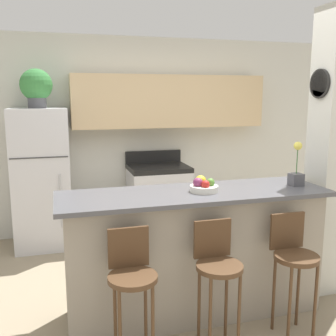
{
  "coord_description": "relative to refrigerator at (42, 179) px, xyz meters",
  "views": [
    {
      "loc": [
        -1.04,
        -2.88,
        1.8
      ],
      "look_at": [
        0.0,
        0.79,
        1.09
      ],
      "focal_mm": 42.0,
      "sensor_mm": 36.0,
      "label": 1
    }
  ],
  "objects": [
    {
      "name": "ground_plane",
      "position": [
        1.24,
        -1.92,
        -0.83
      ],
      "size": [
        14.0,
        14.0,
        0.0
      ],
      "primitive_type": "plane",
      "color": "gray"
    },
    {
      "name": "stove_range",
      "position": [
        1.44,
        0.02,
        -0.37
      ],
      "size": [
        0.76,
        0.61,
        1.07
      ],
      "color": "silver",
      "rests_on": "ground_plane"
    },
    {
      "name": "refrigerator",
      "position": [
        0.0,
        0.0,
        0.0
      ],
      "size": [
        0.65,
        0.65,
        1.66
      ],
      "color": "silver",
      "rests_on": "ground_plane"
    },
    {
      "name": "orchid_vase",
      "position": [
        2.14,
        -1.95,
        0.33
      ],
      "size": [
        0.1,
        0.1,
        0.38
      ],
      "color": "#4C4C51",
      "rests_on": "counter_bar"
    },
    {
      "name": "bar_stool_right",
      "position": [
        1.85,
        -2.4,
        -0.22
      ],
      "size": [
        0.33,
        0.33,
        0.92
      ],
      "color": "#4C331E",
      "rests_on": "ground_plane"
    },
    {
      "name": "bar_stool_left",
      "position": [
        0.63,
        -2.4,
        -0.22
      ],
      "size": [
        0.33,
        0.33,
        0.92
      ],
      "color": "#4C331E",
      "rests_on": "ground_plane"
    },
    {
      "name": "wall_back",
      "position": [
        1.39,
        0.3,
        0.62
      ],
      "size": [
        5.6,
        0.38,
        2.55
      ],
      "color": "silver",
      "rests_on": "ground_plane"
    },
    {
      "name": "trash_bin",
      "position": [
        0.55,
        -0.21,
        -0.64
      ],
      "size": [
        0.28,
        0.28,
        0.38
      ],
      "color": "#59595B",
      "rests_on": "ground_plane"
    },
    {
      "name": "counter_bar",
      "position": [
        1.24,
        -1.92,
        -0.3
      ],
      "size": [
        2.18,
        0.67,
        1.04
      ],
      "color": "gray",
      "rests_on": "ground_plane"
    },
    {
      "name": "pillar_right",
      "position": [
        2.59,
        -1.84,
        0.45
      ],
      "size": [
        0.38,
        0.32,
        2.55
      ],
      "color": "silver",
      "rests_on": "ground_plane"
    },
    {
      "name": "bar_stool_mid",
      "position": [
        1.24,
        -2.4,
        -0.22
      ],
      "size": [
        0.33,
        0.33,
        0.92
      ],
      "color": "#4C331E",
      "rests_on": "ground_plane"
    },
    {
      "name": "potted_plant_on_fridge",
      "position": [
        -0.0,
        0.0,
        1.07
      ],
      "size": [
        0.36,
        0.36,
        0.44
      ],
      "color": "#4C4C51",
      "rests_on": "refrigerator"
    },
    {
      "name": "fruit_bowl",
      "position": [
        1.3,
        -1.94,
        0.26
      ],
      "size": [
        0.23,
        0.23,
        0.12
      ],
      "color": "silver",
      "rests_on": "counter_bar"
    }
  ]
}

